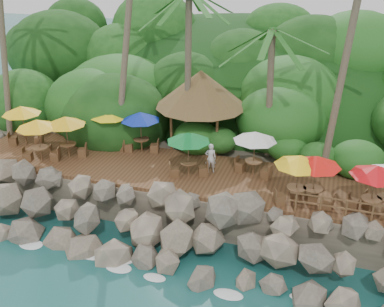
% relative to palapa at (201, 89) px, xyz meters
% --- Properties ---
extents(ground, '(140.00, 140.00, 0.00)m').
position_rel_palapa_xyz_m(ground, '(0.72, -9.94, -5.79)').
color(ground, '#19514F').
rests_on(ground, ground).
extents(land_base, '(32.00, 25.20, 2.10)m').
position_rel_palapa_xyz_m(land_base, '(0.72, 6.06, -4.74)').
color(land_base, gray).
rests_on(land_base, ground).
extents(jungle_hill, '(44.80, 28.00, 15.40)m').
position_rel_palapa_xyz_m(jungle_hill, '(0.72, 13.56, -5.79)').
color(jungle_hill, '#143811').
rests_on(jungle_hill, ground).
extents(seawall, '(29.00, 4.00, 2.30)m').
position_rel_palapa_xyz_m(seawall, '(0.72, -7.94, -4.64)').
color(seawall, gray).
rests_on(seawall, ground).
extents(terrace, '(26.00, 5.00, 0.20)m').
position_rel_palapa_xyz_m(terrace, '(0.72, -3.94, -3.59)').
color(terrace, brown).
rests_on(terrace, land_base).
extents(jungle_foliage, '(44.00, 16.00, 12.00)m').
position_rel_palapa_xyz_m(jungle_foliage, '(0.72, 5.06, -5.79)').
color(jungle_foliage, '#143811').
rests_on(jungle_foliage, ground).
extents(foam_line, '(25.20, 0.80, 0.06)m').
position_rel_palapa_xyz_m(foam_line, '(0.72, -9.64, -5.76)').
color(foam_line, white).
rests_on(foam_line, ground).
extents(palapa, '(5.48, 5.48, 4.60)m').
position_rel_palapa_xyz_m(palapa, '(0.00, 0.00, 0.00)').
color(palapa, brown).
rests_on(palapa, ground).
extents(dining_clusters, '(24.95, 5.50, 2.49)m').
position_rel_palapa_xyz_m(dining_clusters, '(1.53, -4.13, -1.42)').
color(dining_clusters, brown).
rests_on(dining_clusters, terrace).
extents(railing, '(6.10, 0.10, 1.00)m').
position_rel_palapa_xyz_m(railing, '(9.24, -6.29, -2.89)').
color(railing, brown).
rests_on(railing, terrace).
extents(waiter, '(0.70, 0.57, 1.67)m').
position_rel_palapa_xyz_m(waiter, '(1.67, -3.66, -2.65)').
color(waiter, silver).
rests_on(waiter, terrace).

